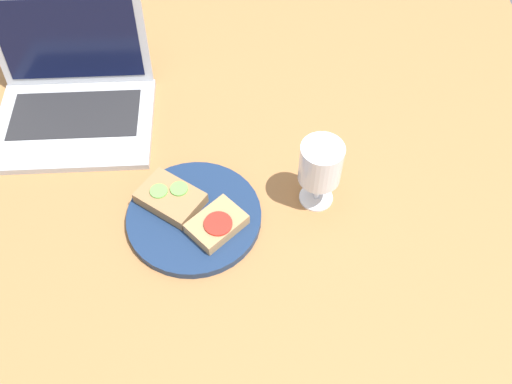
# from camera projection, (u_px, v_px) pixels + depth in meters

# --- Properties ---
(wooden_table) EXTENTS (1.40, 1.40, 0.03)m
(wooden_table) POSITION_uv_depth(u_px,v_px,m) (224.00, 225.00, 1.01)
(wooden_table) COLOR #9E6B3D
(wooden_table) RESTS_ON ground
(plate) EXTENTS (0.23, 0.23, 0.02)m
(plate) POSITION_uv_depth(u_px,v_px,m) (194.00, 217.00, 0.99)
(plate) COLOR navy
(plate) RESTS_ON wooden_table
(sandwich_with_cucumber) EXTENTS (0.13, 0.12, 0.03)m
(sandwich_with_cucumber) POSITION_uv_depth(u_px,v_px,m) (171.00, 198.00, 0.99)
(sandwich_with_cucumber) COLOR #937047
(sandwich_with_cucumber) RESTS_ON plate
(sandwich_with_tomato) EXTENTS (0.11, 0.11, 0.03)m
(sandwich_with_tomato) POSITION_uv_depth(u_px,v_px,m) (217.00, 224.00, 0.96)
(sandwich_with_tomato) COLOR #A88456
(sandwich_with_tomato) RESTS_ON plate
(wine_glass) EXTENTS (0.07, 0.07, 0.14)m
(wine_glass) POSITION_uv_depth(u_px,v_px,m) (320.00, 166.00, 0.95)
(wine_glass) COLOR white
(wine_glass) RESTS_ON wooden_table
(laptop) EXTENTS (0.31, 0.26, 0.22)m
(laptop) POSITION_uv_depth(u_px,v_px,m) (73.00, 93.00, 1.12)
(laptop) COLOR #ADAFB5
(laptop) RESTS_ON wooden_table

